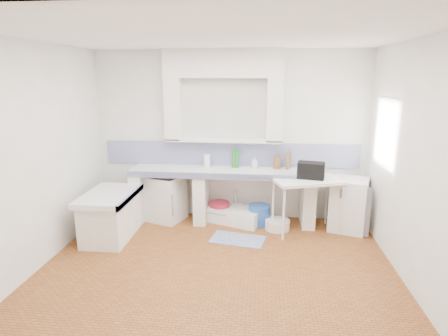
# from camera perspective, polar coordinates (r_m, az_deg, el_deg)

# --- Properties ---
(floor) EXTENTS (4.50, 4.50, 0.00)m
(floor) POSITION_cam_1_polar(r_m,az_deg,el_deg) (4.83, -1.24, -15.72)
(floor) COLOR brown
(floor) RESTS_ON ground
(ceiling) EXTENTS (4.50, 4.50, 0.00)m
(ceiling) POSITION_cam_1_polar(r_m,az_deg,el_deg) (4.21, -1.45, 19.54)
(ceiling) COLOR white
(ceiling) RESTS_ON ground
(wall_back) EXTENTS (4.50, 0.00, 4.50)m
(wall_back) POSITION_cam_1_polar(r_m,az_deg,el_deg) (6.26, 0.92, 4.87)
(wall_back) COLOR white
(wall_back) RESTS_ON ground
(wall_front) EXTENTS (4.50, 0.00, 4.50)m
(wall_front) POSITION_cam_1_polar(r_m,az_deg,el_deg) (2.43, -7.21, -10.16)
(wall_front) COLOR white
(wall_front) RESTS_ON ground
(wall_left) EXTENTS (0.00, 4.50, 4.50)m
(wall_left) POSITION_cam_1_polar(r_m,az_deg,el_deg) (5.10, -27.32, 1.19)
(wall_left) COLOR white
(wall_left) RESTS_ON ground
(wall_right) EXTENTS (0.00, 4.50, 4.50)m
(wall_right) POSITION_cam_1_polar(r_m,az_deg,el_deg) (4.61, 27.61, -0.04)
(wall_right) COLOR white
(wall_right) RESTS_ON ground
(alcove_mass) EXTENTS (1.90, 0.25, 0.45)m
(alcove_mass) POSITION_cam_1_polar(r_m,az_deg,el_deg) (6.07, -0.12, 15.71)
(alcove_mass) COLOR white
(alcove_mass) RESTS_ON ground
(window_frame) EXTENTS (0.35, 0.86, 1.06)m
(window_frame) POSITION_cam_1_polar(r_m,az_deg,el_deg) (5.74, 25.15, 4.74)
(window_frame) COLOR #372211
(window_frame) RESTS_ON ground
(lace_valance) EXTENTS (0.01, 0.84, 0.24)m
(lace_valance) POSITION_cam_1_polar(r_m,az_deg,el_deg) (5.66, 24.15, 8.61)
(lace_valance) COLOR white
(lace_valance) RESTS_ON ground
(counter_slab) EXTENTS (3.00, 0.60, 0.08)m
(counter_slab) POSITION_cam_1_polar(r_m,az_deg,el_deg) (6.09, -0.28, -0.59)
(counter_slab) COLOR white
(counter_slab) RESTS_ON ground
(counter_lip) EXTENTS (3.00, 0.04, 0.10)m
(counter_lip) POSITION_cam_1_polar(r_m,az_deg,el_deg) (5.82, -0.57, -1.28)
(counter_lip) COLOR navy
(counter_lip) RESTS_ON ground
(counter_pier_left) EXTENTS (0.20, 0.55, 0.82)m
(counter_pier_left) POSITION_cam_1_polar(r_m,az_deg,el_deg) (6.51, -12.66, -4.10)
(counter_pier_left) COLOR white
(counter_pier_left) RESTS_ON ground
(counter_pier_mid) EXTENTS (0.20, 0.55, 0.82)m
(counter_pier_mid) POSITION_cam_1_polar(r_m,az_deg,el_deg) (6.26, -3.47, -4.49)
(counter_pier_mid) COLOR white
(counter_pier_mid) RESTS_ON ground
(counter_pier_right) EXTENTS (0.20, 0.55, 0.82)m
(counter_pier_right) POSITION_cam_1_polar(r_m,az_deg,el_deg) (6.24, 12.68, -4.90)
(counter_pier_right) COLOR white
(counter_pier_right) RESTS_ON ground
(peninsula_top) EXTENTS (0.70, 1.10, 0.08)m
(peninsula_top) POSITION_cam_1_polar(r_m,az_deg,el_deg) (5.79, -17.13, -4.06)
(peninsula_top) COLOR white
(peninsula_top) RESTS_ON ground
(peninsula_base) EXTENTS (0.60, 1.00, 0.62)m
(peninsula_base) POSITION_cam_1_polar(r_m,az_deg,el_deg) (5.91, -16.89, -7.29)
(peninsula_base) COLOR white
(peninsula_base) RESTS_ON ground
(peninsula_lip) EXTENTS (0.04, 1.10, 0.10)m
(peninsula_lip) POSITION_cam_1_polar(r_m,az_deg,el_deg) (5.67, -14.05, -4.22)
(peninsula_lip) COLOR navy
(peninsula_lip) RESTS_ON ground
(backsplash) EXTENTS (4.27, 0.03, 0.40)m
(backsplash) POSITION_cam_1_polar(r_m,az_deg,el_deg) (6.30, 0.90, 2.15)
(backsplash) COLOR navy
(backsplash) RESTS_ON ground
(stove) EXTENTS (0.69, 0.68, 0.77)m
(stove) POSITION_cam_1_polar(r_m,az_deg,el_deg) (6.38, -8.85, -4.52)
(stove) COLOR white
(stove) RESTS_ON ground
(sink) EXTENTS (1.03, 0.79, 0.22)m
(sink) POSITION_cam_1_polar(r_m,az_deg,el_deg) (6.31, 1.60, -7.23)
(sink) COLOR white
(sink) RESTS_ON ground
(side_table) EXTENTS (1.15, 0.86, 0.05)m
(side_table) POSITION_cam_1_polar(r_m,az_deg,el_deg) (5.96, 12.47, -5.62)
(side_table) COLOR white
(side_table) RESTS_ON ground
(fridge) EXTENTS (0.68, 0.68, 0.83)m
(fridge) POSITION_cam_1_polar(r_m,az_deg,el_deg) (6.22, 18.48, -5.30)
(fridge) COLOR white
(fridge) RESTS_ON ground
(bucket_red) EXTENTS (0.38, 0.38, 0.32)m
(bucket_red) POSITION_cam_1_polar(r_m,az_deg,el_deg) (6.35, -0.68, -6.61)
(bucket_red) COLOR #AE1E33
(bucket_red) RESTS_ON ground
(bucket_orange) EXTENTS (0.35, 0.35, 0.25)m
(bucket_orange) POSITION_cam_1_polar(r_m,az_deg,el_deg) (6.23, 1.60, -7.36)
(bucket_orange) COLOR orange
(bucket_orange) RESTS_ON ground
(bucket_blue) EXTENTS (0.46, 0.46, 0.33)m
(bucket_blue) POSITION_cam_1_polar(r_m,az_deg,el_deg) (6.20, 5.41, -7.13)
(bucket_blue) COLOR #2855AA
(bucket_blue) RESTS_ON ground
(basin_white) EXTENTS (0.48, 0.48, 0.15)m
(basin_white) POSITION_cam_1_polar(r_m,az_deg,el_deg) (6.08, 8.14, -8.54)
(basin_white) COLOR white
(basin_white) RESTS_ON ground
(water_bottle_a) EXTENTS (0.10, 0.10, 0.27)m
(water_bottle_a) POSITION_cam_1_polar(r_m,az_deg,el_deg) (6.42, 1.32, -6.59)
(water_bottle_a) COLOR silver
(water_bottle_a) RESTS_ON ground
(water_bottle_b) EXTENTS (0.09, 0.09, 0.27)m
(water_bottle_b) POSITION_cam_1_polar(r_m,az_deg,el_deg) (6.43, 3.04, -6.62)
(water_bottle_b) COLOR silver
(water_bottle_b) RESTS_ON ground
(black_bag) EXTENTS (0.44, 0.31, 0.25)m
(black_bag) POSITION_cam_1_polar(r_m,az_deg,el_deg) (5.85, 13.15, -0.36)
(black_bag) COLOR black
(black_bag) RESTS_ON side_table
(green_bottle_a) EXTENTS (0.08, 0.08, 0.29)m
(green_bottle_a) POSITION_cam_1_polar(r_m,az_deg,el_deg) (6.18, 1.48, 1.40)
(green_bottle_a) COLOR #22772A
(green_bottle_a) RESTS_ON counter_slab
(green_bottle_b) EXTENTS (0.09, 0.09, 0.31)m
(green_bottle_b) POSITION_cam_1_polar(r_m,az_deg,el_deg) (6.17, 1.97, 1.47)
(green_bottle_b) COLOR #22772A
(green_bottle_b) RESTS_ON counter_slab
(knife_block) EXTENTS (0.12, 0.10, 0.20)m
(knife_block) POSITION_cam_1_polar(r_m,az_deg,el_deg) (6.18, 8.07, 0.83)
(knife_block) COLOR olive
(knife_block) RESTS_ON counter_slab
(cutting_board) EXTENTS (0.08, 0.21, 0.30)m
(cutting_board) POSITION_cam_1_polar(r_m,az_deg,el_deg) (6.18, 9.81, 1.21)
(cutting_board) COLOR olive
(cutting_board) RESTS_ON counter_slab
(paper_towel) EXTENTS (0.13, 0.13, 0.22)m
(paper_towel) POSITION_cam_1_polar(r_m,az_deg,el_deg) (6.20, -2.64, 1.10)
(paper_towel) COLOR white
(paper_towel) RESTS_ON counter_slab
(soap_bottle) EXTENTS (0.11, 0.11, 0.20)m
(soap_bottle) POSITION_cam_1_polar(r_m,az_deg,el_deg) (6.17, 4.64, 0.90)
(soap_bottle) COLOR white
(soap_bottle) RESTS_ON counter_slab
(rug) EXTENTS (0.86, 0.60, 0.01)m
(rug) POSITION_cam_1_polar(r_m,az_deg,el_deg) (5.68, 2.10, -10.84)
(rug) COLOR navy
(rug) RESTS_ON ground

